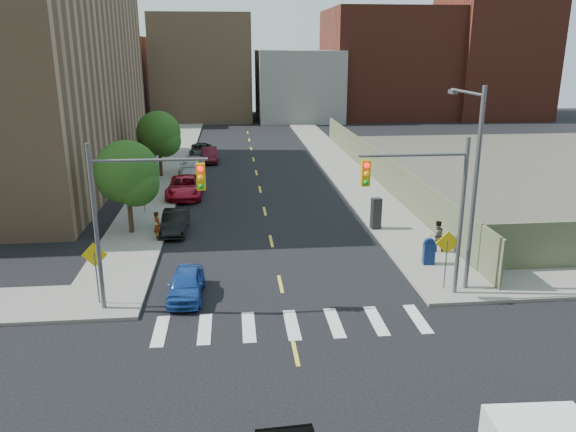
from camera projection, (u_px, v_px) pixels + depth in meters
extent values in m
plane|color=black|center=(302.00, 383.00, 18.25)|extent=(160.00, 160.00, 0.00)
cube|color=gray|center=(176.00, 154.00, 57.01)|extent=(3.50, 73.00, 0.15)
cube|color=gray|center=(326.00, 151.00, 58.50)|extent=(3.50, 73.00, 0.15)
cube|color=#646748|center=(377.00, 166.00, 45.48)|extent=(0.12, 44.00, 2.50)
cube|color=#595447|center=(574.00, 170.00, 49.50)|extent=(36.00, 42.00, 0.06)
cube|color=#592319|center=(91.00, 79.00, 81.07)|extent=(14.00, 18.00, 12.00)
cube|color=#8C6B4C|center=(203.00, 68.00, 84.08)|extent=(14.00, 16.00, 15.00)
cube|color=gray|center=(297.00, 85.00, 84.24)|extent=(12.00, 16.00, 10.00)
cube|color=#592319|center=(386.00, 64.00, 86.62)|extent=(18.00, 18.00, 16.00)
cube|color=#592319|center=(491.00, 57.00, 85.97)|extent=(14.00, 16.00, 18.00)
cylinder|color=#8C6B4C|center=(520.00, 23.00, 84.91)|extent=(1.80, 1.80, 28.00)
cylinder|color=#59595E|center=(96.00, 231.00, 22.23)|extent=(0.18, 0.18, 7.00)
cylinder|color=#59595E|center=(149.00, 160.00, 21.64)|extent=(4.50, 0.12, 0.12)
cube|color=#E5A50C|center=(201.00, 177.00, 22.03)|extent=(0.35, 0.30, 1.05)
cylinder|color=#59595E|center=(461.00, 220.00, 23.67)|extent=(0.18, 0.18, 7.00)
cylinder|color=#59595E|center=(414.00, 155.00, 22.65)|extent=(4.50, 0.12, 0.12)
cube|color=#E5A50C|center=(366.00, 173.00, 22.66)|extent=(0.35, 0.30, 1.05)
cylinder|color=#59595E|center=(474.00, 193.00, 23.93)|extent=(0.20, 0.20, 9.00)
cylinder|color=#59595E|center=(467.00, 92.00, 24.36)|extent=(0.12, 3.50, 0.12)
cube|color=#59595E|center=(453.00, 92.00, 25.91)|extent=(0.25, 0.60, 0.18)
cylinder|color=#59595E|center=(97.00, 280.00, 23.35)|extent=(0.06, 0.06, 2.40)
cube|color=yellow|center=(94.00, 255.00, 23.03)|extent=(1.06, 0.04, 1.06)
cylinder|color=#59595E|center=(445.00, 266.00, 24.79)|extent=(0.06, 0.06, 2.40)
cube|color=yellow|center=(447.00, 243.00, 24.47)|extent=(1.06, 0.04, 1.06)
cylinder|color=#59595E|center=(144.00, 197.00, 36.20)|extent=(0.06, 0.06, 2.40)
cube|color=yellow|center=(143.00, 180.00, 35.89)|extent=(1.06, 0.04, 1.06)
cylinder|color=#332114|center=(130.00, 213.00, 32.34)|extent=(0.28, 0.28, 2.64)
sphere|color=#1D4112|center=(127.00, 172.00, 31.65)|extent=(3.60, 3.60, 3.60)
sphere|color=#1D4112|center=(136.00, 183.00, 31.58)|extent=(2.64, 2.64, 2.64)
sphere|color=#1D4112|center=(121.00, 178.00, 32.11)|extent=(2.88, 2.88, 2.88)
cylinder|color=#332114|center=(161.00, 162.00, 46.63)|extent=(0.28, 0.28, 2.64)
sphere|color=#1D4112|center=(159.00, 133.00, 45.93)|extent=(3.60, 3.60, 3.60)
sphere|color=#1D4112|center=(165.00, 141.00, 45.87)|extent=(2.64, 2.64, 2.64)
sphere|color=#1D4112|center=(155.00, 137.00, 46.40)|extent=(2.88, 2.88, 2.88)
imported|color=#1C469C|center=(186.00, 284.00, 24.34)|extent=(1.55, 3.65, 1.23)
imported|color=black|center=(175.00, 222.00, 32.90)|extent=(1.45, 3.96, 1.30)
imported|color=#AB1126|center=(185.00, 187.00, 40.75)|extent=(2.62, 5.45, 1.50)
imported|color=#94969B|center=(189.00, 176.00, 44.49)|extent=(2.02, 4.44, 1.26)
imported|color=#B6B6B6|center=(192.00, 165.00, 47.99)|extent=(2.24, 4.70, 1.55)
imported|color=#3D0C14|center=(209.00, 155.00, 53.10)|extent=(1.79, 4.26, 1.37)
imported|color=black|center=(201.00, 150.00, 55.90)|extent=(2.08, 4.51, 1.25)
cube|color=#0D1F4F|center=(429.00, 254.00, 27.73)|extent=(0.59, 0.48, 1.05)
cylinder|color=#0D1F4F|center=(430.00, 243.00, 27.58)|extent=(0.56, 0.31, 0.54)
cube|color=black|center=(376.00, 213.00, 33.06)|extent=(0.61, 0.52, 1.85)
imported|color=gray|center=(157.00, 226.00, 31.17)|extent=(0.60, 0.70, 1.62)
imported|color=gray|center=(437.00, 236.00, 29.41)|extent=(0.82, 0.65, 1.66)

